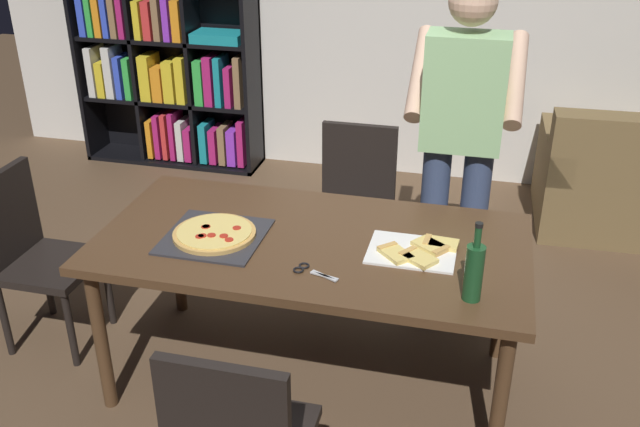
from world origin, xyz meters
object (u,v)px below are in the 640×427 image
chair_far_side (355,196)px  chair_left_end (32,249)px  bookshelf (169,43)px  kitchen_scissors (309,271)px  dining_table (312,253)px  wine_bottle (474,271)px  person_serving_pizza (461,137)px  pepperoni_pizza_on_tray (215,234)px

chair_far_side → chair_left_end: size_ratio=1.00×
bookshelf → kitchen_scissors: bearing=-55.7°
dining_table → wine_bottle: size_ratio=5.81×
chair_left_end → wine_bottle: 2.14m
chair_far_side → wine_bottle: size_ratio=2.85×
person_serving_pizza → chair_left_end: bearing=-159.4°
chair_far_side → pepperoni_pizza_on_tray: 1.15m
chair_far_side → bookshelf: bearing=140.8°
bookshelf → wine_bottle: bearing=-47.8°
chair_left_end → kitchen_scissors: bearing=-10.1°
chair_left_end → person_serving_pizza: 2.15m
pepperoni_pizza_on_tray → chair_far_side: bearing=68.7°
chair_left_end → pepperoni_pizza_on_tray: bearing=-4.9°
bookshelf → pepperoni_pizza_on_tray: 2.80m
dining_table → wine_bottle: wine_bottle is taller
chair_far_side → chair_left_end: 1.70m
dining_table → chair_left_end: size_ratio=2.04×
dining_table → chair_far_side: size_ratio=2.04×
chair_far_side → person_serving_pizza: size_ratio=0.51×
chair_far_side → bookshelf: (-1.73, 1.41, 0.44)m
dining_table → chair_left_end: (-1.40, 0.00, -0.17)m
chair_far_side → wine_bottle: wine_bottle is taller
chair_left_end → pepperoni_pizza_on_tray: size_ratio=2.17×
dining_table → kitchen_scissors: kitchen_scissors is taller
pepperoni_pizza_on_tray → wine_bottle: (1.09, -0.21, 0.10)m
chair_left_end → pepperoni_pizza_on_tray: (1.00, -0.09, 0.25)m
kitchen_scissors → bookshelf: bearing=124.3°
bookshelf → kitchen_scissors: 3.19m
person_serving_pizza → pepperoni_pizza_on_tray: person_serving_pizza is taller
chair_far_side → wine_bottle: 1.48m
wine_bottle → kitchen_scissors: (-0.63, 0.04, -0.11)m
person_serving_pizza → kitchen_scissors: size_ratio=8.83×
person_serving_pizza → wine_bottle: size_ratio=5.54×
bookshelf → pepperoni_pizza_on_tray: size_ratio=4.69×
dining_table → chair_far_side: (0.00, 0.96, -0.17)m
person_serving_pizza → pepperoni_pizza_on_tray: size_ratio=4.21×
bookshelf → wine_bottle: bookshelf is taller
chair_left_end → chair_far_side: bearing=34.3°
chair_left_end → bookshelf: size_ratio=0.46×
dining_table → pepperoni_pizza_on_tray: bearing=-168.1°
person_serving_pizza → pepperoni_pizza_on_tray: 1.29m
chair_far_side → pepperoni_pizza_on_tray: chair_far_side is taller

